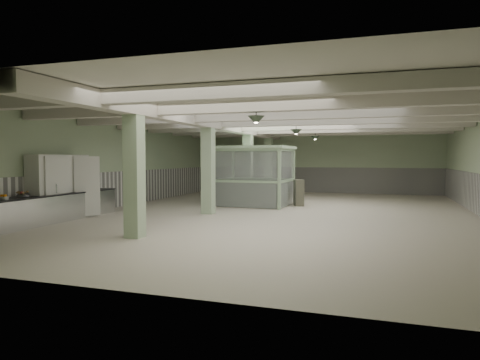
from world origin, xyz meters
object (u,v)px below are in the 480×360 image
(walkin_cooler, at_px, (60,188))
(filing_cabinet, at_px, (299,193))
(guard_booth, at_px, (254,165))
(prep_counter, at_px, (56,207))

(walkin_cooler, height_order, filing_cabinet, walkin_cooler)
(guard_booth, relative_size, filing_cabinet, 2.89)
(prep_counter, bearing_deg, filing_cabinet, 45.51)
(prep_counter, height_order, filing_cabinet, filing_cabinet)
(walkin_cooler, distance_m, filing_cabinet, 9.54)
(walkin_cooler, height_order, guard_booth, guard_booth)
(guard_booth, height_order, filing_cabinet, guard_booth)
(guard_booth, bearing_deg, prep_counter, -124.29)
(walkin_cooler, bearing_deg, filing_cabinet, 43.97)
(prep_counter, xyz_separation_m, filing_cabinet, (6.77, 6.89, 0.11))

